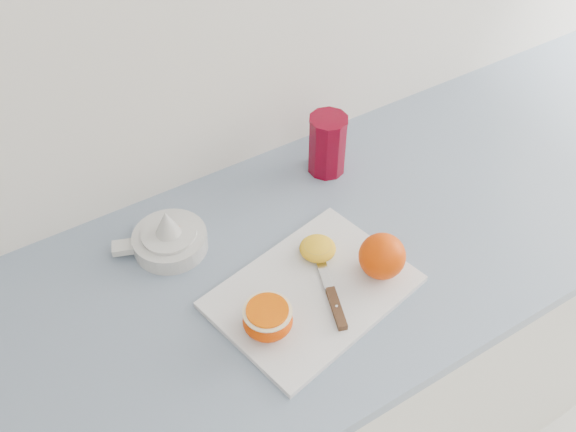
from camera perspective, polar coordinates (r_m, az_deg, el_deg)
The scene contains 8 objects.
counter at distance 1.57m, azimuth 1.81°, elevation -13.98°, with size 2.43×0.64×0.89m.
cutting_board at distance 1.14m, azimuth 2.20°, elevation -6.73°, with size 0.34×0.24×0.01m, color silver.
whole_orange at distance 1.14m, azimuth 8.37°, elevation -3.56°, with size 0.08×0.08×0.08m.
half_orange at distance 1.07m, azimuth -1.82°, elevation -9.14°, with size 0.08×0.08×0.05m.
squeezed_shell at distance 1.18m, azimuth 2.65°, elevation -2.88°, with size 0.07×0.07×0.03m.
paring_knife at distance 1.12m, azimuth 4.09°, elevation -7.48°, with size 0.08×0.19×0.01m.
citrus_juicer at distance 1.22m, azimuth -10.55°, elevation -1.96°, with size 0.18×0.14×0.09m.
red_tumbler at distance 1.34m, azimuth 3.51°, elevation 6.20°, with size 0.08×0.08×0.13m.
Camera 1 is at (-0.36, 1.05, 1.80)m, focal length 40.00 mm.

